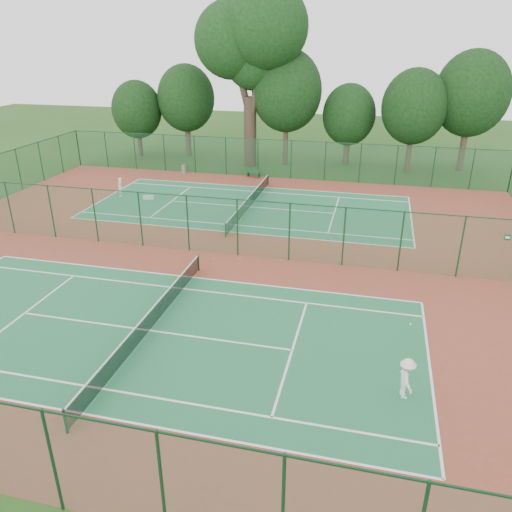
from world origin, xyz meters
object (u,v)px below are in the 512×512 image
at_px(trash_bin, 184,169).
at_px(kit_bag, 148,197).
at_px(player_far, 120,187).
at_px(player_near, 406,378).
at_px(big_tree, 251,39).
at_px(bench, 253,173).

distance_m(trash_bin, kit_bag, 8.46).
height_order(player_far, trash_bin, player_far).
bearing_deg(player_near, big_tree, 7.66).
height_order(player_far, bench, player_far).
distance_m(bench, kit_bag, 10.74).
bearing_deg(bench, trash_bin, -164.23).
distance_m(player_near, big_tree, 37.65).
bearing_deg(big_tree, kit_bag, -111.34).
relative_size(player_near, kit_bag, 1.90).
bearing_deg(kit_bag, player_far, 155.94).
xyz_separation_m(player_near, trash_bin, (-19.47, 28.34, -0.40)).
relative_size(player_far, big_tree, 0.09).
distance_m(player_near, kit_bag, 27.67).
relative_size(player_far, trash_bin, 1.87).
bearing_deg(big_tree, bench, -74.74).
distance_m(player_near, trash_bin, 34.39).
bearing_deg(kit_bag, bench, 34.38).
distance_m(player_far, kit_bag, 2.62).
relative_size(player_far, bench, 1.03).
bearing_deg(player_far, player_near, 37.97).
height_order(trash_bin, bench, bench).
bearing_deg(kit_bag, player_near, -64.39).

